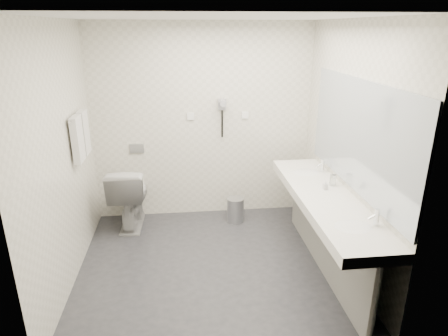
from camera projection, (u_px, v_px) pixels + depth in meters
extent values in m
plane|color=#2B2C31|center=(212.00, 264.00, 4.22)|extent=(2.80, 2.80, 0.00)
plane|color=white|center=(209.00, 17.00, 3.37)|extent=(2.80, 2.80, 0.00)
plane|color=silver|center=(202.00, 124.00, 5.01)|extent=(2.80, 0.00, 2.80)
plane|color=silver|center=(226.00, 215.00, 2.58)|extent=(2.80, 0.00, 2.80)
plane|color=silver|center=(61.00, 160.00, 3.65)|extent=(0.00, 2.60, 2.60)
plane|color=silver|center=(348.00, 150.00, 3.94)|extent=(0.00, 2.60, 2.60)
cube|color=white|center=(325.00, 200.00, 3.88)|extent=(0.55, 2.20, 0.10)
cube|color=gray|center=(324.00, 237.00, 4.03)|extent=(0.03, 2.15, 0.75)
cylinder|color=silver|center=(374.00, 304.00, 3.06)|extent=(0.06, 0.06, 0.75)
cylinder|color=silver|center=(298.00, 196.00, 5.00)|extent=(0.06, 0.06, 0.75)
cube|color=#B2BCC6|center=(358.00, 136.00, 3.69)|extent=(0.02, 2.20, 1.05)
ellipsoid|color=white|center=(353.00, 228.00, 3.26)|extent=(0.40, 0.31, 0.05)
ellipsoid|color=white|center=(305.00, 174.00, 4.48)|extent=(0.40, 0.31, 0.05)
cylinder|color=silver|center=(377.00, 217.00, 3.25)|extent=(0.04, 0.04, 0.15)
cylinder|color=silver|center=(323.00, 166.00, 4.46)|extent=(0.04, 0.04, 0.15)
imported|color=silver|center=(325.00, 185.00, 3.98)|extent=(0.05, 0.05, 0.09)
cylinder|color=silver|center=(333.00, 180.00, 4.08)|extent=(0.08, 0.08, 0.12)
imported|color=white|center=(130.00, 195.00, 4.95)|extent=(0.48, 0.81, 0.81)
cube|color=#B2B5BA|center=(137.00, 148.00, 5.01)|extent=(0.18, 0.02, 0.12)
cylinder|color=#B2B5BA|center=(235.00, 210.00, 5.11)|extent=(0.29, 0.29, 0.31)
cylinder|color=#B2B5BA|center=(235.00, 199.00, 5.06)|extent=(0.22, 0.22, 0.02)
cylinder|color=silver|center=(77.00, 115.00, 4.07)|extent=(0.02, 0.62, 0.02)
cube|color=silver|center=(77.00, 139.00, 4.01)|extent=(0.07, 0.24, 0.48)
cube|color=silver|center=(84.00, 132.00, 4.27)|extent=(0.07, 0.24, 0.48)
cube|color=#96979C|center=(222.00, 104.00, 4.92)|extent=(0.10, 0.04, 0.14)
cylinder|color=#96979C|center=(223.00, 103.00, 4.85)|extent=(0.08, 0.14, 0.08)
cylinder|color=black|center=(222.00, 124.00, 4.99)|extent=(0.02, 0.02, 0.35)
cube|color=white|center=(191.00, 116.00, 4.95)|extent=(0.09, 0.02, 0.09)
cube|color=white|center=(245.00, 115.00, 5.02)|extent=(0.09, 0.02, 0.09)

